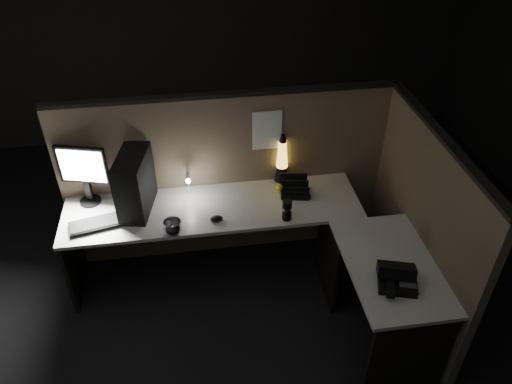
{
  "coord_description": "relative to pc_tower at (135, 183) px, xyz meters",
  "views": [
    {
      "loc": [
        -0.27,
        -2.44,
        3.16
      ],
      "look_at": [
        0.15,
        0.35,
        1.03
      ],
      "focal_mm": 35.0,
      "sensor_mm": 36.0,
      "label": 1
    }
  ],
  "objects": [
    {
      "name": "monitor",
      "position": [
        -0.38,
        0.15,
        0.06
      ],
      "size": [
        0.38,
        0.17,
        0.5
      ],
      "rotation": [
        0.0,
        0.0,
        -0.27
      ],
      "color": "black",
      "rests_on": "desk"
    },
    {
      "name": "partition_right",
      "position": [
        2.05,
        -0.57,
        -0.21
      ],
      "size": [
        0.06,
        1.66,
        1.5
      ],
      "primitive_type": "cube",
      "color": "brown",
      "rests_on": "ground"
    },
    {
      "name": "pc_tower",
      "position": [
        0.0,
        0.0,
        0.0
      ],
      "size": [
        0.28,
        0.48,
        0.47
      ],
      "primitive_type": "cube",
      "rotation": [
        0.0,
        0.0,
        -0.19
      ],
      "color": "black",
      "rests_on": "desk"
    },
    {
      "name": "keyboard",
      "position": [
        -0.25,
        -0.15,
        -0.22
      ],
      "size": [
        0.52,
        0.27,
        0.02
      ],
      "primitive_type": "cube",
      "rotation": [
        0.0,
        0.0,
        0.22
      ],
      "color": "black",
      "rests_on": "desk"
    },
    {
      "name": "floor",
      "position": [
        0.72,
        -0.67,
        -0.96
      ],
      "size": [
        6.0,
        6.0,
        0.0
      ],
      "primitive_type": "plane",
      "color": "black",
      "rests_on": "ground"
    },
    {
      "name": "mouse",
      "position": [
        0.58,
        -0.24,
        -0.22
      ],
      "size": [
        0.1,
        0.08,
        0.04
      ],
      "primitive_type": "ellipsoid",
      "rotation": [
        0.0,
        0.0,
        0.11
      ],
      "color": "black",
      "rests_on": "desk"
    },
    {
      "name": "lava_lamp",
      "position": [
        1.16,
        0.21,
        -0.06
      ],
      "size": [
        0.12,
        0.12,
        0.43
      ],
      "color": "black",
      "rests_on": "desk"
    },
    {
      "name": "figurine",
      "position": [
        1.12,
        0.04,
        -0.19
      ],
      "size": [
        0.05,
        0.05,
        0.05
      ],
      "primitive_type": "sphere",
      "color": "yellow",
      "rests_on": "desk"
    },
    {
      "name": "room_shell",
      "position": [
        0.72,
        -0.67,
        0.66
      ],
      "size": [
        6.0,
        6.0,
        6.0
      ],
      "color": "silver",
      "rests_on": "ground"
    },
    {
      "name": "pinned_paper",
      "position": [
        1.04,
        0.22,
        0.24
      ],
      "size": [
        0.23,
        0.0,
        0.33
      ],
      "primitive_type": "cube",
      "color": "white",
      "rests_on": "partition_back"
    },
    {
      "name": "partition_back",
      "position": [
        0.72,
        0.26,
        -0.21
      ],
      "size": [
        2.66,
        0.06,
        1.5
      ],
      "primitive_type": "cube",
      "color": "brown",
      "rests_on": "ground"
    },
    {
      "name": "travel_mug",
      "position": [
        1.11,
        -0.3,
        -0.15
      ],
      "size": [
        0.07,
        0.07,
        0.17
      ],
      "primitive_type": "cylinder",
      "color": "black",
      "rests_on": "desk"
    },
    {
      "name": "clip_lamp",
      "position": [
        0.39,
        0.11,
        -0.12
      ],
      "size": [
        0.04,
        0.16,
        0.2
      ],
      "color": "silver",
      "rests_on": "desk"
    },
    {
      "name": "desk",
      "position": [
        0.9,
        -0.42,
        -0.38
      ],
      "size": [
        2.6,
        1.6,
        0.73
      ],
      "color": "beige",
      "rests_on": "ground"
    },
    {
      "name": "organizer",
      "position": [
        1.23,
        0.01,
        -0.2
      ],
      "size": [
        0.25,
        0.23,
        0.17
      ],
      "rotation": [
        0.0,
        0.0,
        -0.19
      ],
      "color": "black",
      "rests_on": "desk"
    },
    {
      "name": "steel_mug",
      "position": [
        0.26,
        -0.33,
        -0.18
      ],
      "size": [
        0.16,
        0.16,
        0.11
      ],
      "primitive_type": "imported",
      "rotation": [
        0.0,
        0.0,
        0.15
      ],
      "color": "#B6B7BE",
      "rests_on": "desk"
    },
    {
      "name": "desk_phone",
      "position": [
        1.68,
        -1.04,
        -0.18
      ],
      "size": [
        0.29,
        0.29,
        0.15
      ],
      "rotation": [
        0.0,
        0.0,
        -0.3
      ],
      "color": "black",
      "rests_on": "desk"
    }
  ]
}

